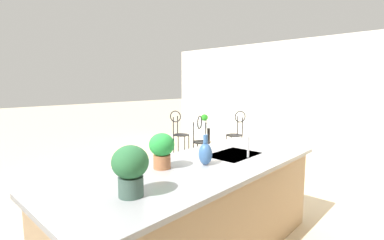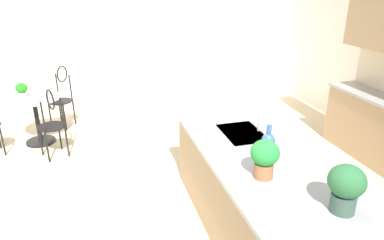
# 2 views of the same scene
# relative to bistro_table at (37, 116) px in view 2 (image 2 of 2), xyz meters

# --- Properties ---
(ground_plane) EXTENTS (40.00, 40.00, 0.00)m
(ground_plane) POSITION_rel_bistro_table_xyz_m (2.67, 1.49, -0.45)
(ground_plane) COLOR beige
(wall_left_window) EXTENTS (0.12, 7.80, 2.70)m
(wall_left_window) POSITION_rel_bistro_table_xyz_m (-1.59, 1.49, 0.90)
(wall_left_window) COLOR silver
(wall_left_window) RESTS_ON ground
(kitchen_island) EXTENTS (2.80, 1.06, 0.92)m
(kitchen_island) POSITION_rel_bistro_table_xyz_m (2.97, 2.34, 0.02)
(kitchen_island) COLOR tan
(kitchen_island) RESTS_ON ground
(bistro_table) EXTENTS (0.80, 0.80, 0.74)m
(bistro_table) POSITION_rel_bistro_table_xyz_m (0.00, 0.00, 0.00)
(bistro_table) COLOR black
(bistro_table) RESTS_ON ground
(chair_by_island) EXTENTS (0.52, 0.50, 1.04)m
(chair_by_island) POSITION_rel_bistro_table_xyz_m (0.59, 0.28, 0.13)
(chair_by_island) COLOR black
(chair_by_island) RESTS_ON ground
(chair_toward_desk) EXTENTS (0.52, 0.52, 1.04)m
(chair_toward_desk) POSITION_rel_bistro_table_xyz_m (-0.63, 0.35, 0.13)
(chair_toward_desk) COLOR black
(chair_toward_desk) RESTS_ON ground
(sink_faucet) EXTENTS (0.02, 0.02, 0.22)m
(sink_faucet) POSITION_rel_bistro_table_xyz_m (2.42, 2.52, 0.58)
(sink_faucet) COLOR #B2B5BA
(sink_faucet) RESTS_ON kitchen_island
(potted_plant_on_table) EXTENTS (0.17, 0.17, 0.24)m
(potted_plant_on_table) POSITION_rel_bistro_table_xyz_m (-0.01, -0.14, 0.43)
(potted_plant_on_table) COLOR beige
(potted_plant_on_table) RESTS_ON bistro_table
(potted_plant_counter_far) EXTENTS (0.25, 0.25, 0.35)m
(potted_plant_counter_far) POSITION_rel_bistro_table_xyz_m (3.82, 2.47, 0.67)
(potted_plant_counter_far) COLOR #385147
(potted_plant_counter_far) RESTS_ON kitchen_island
(potted_plant_counter_near) EXTENTS (0.23, 0.23, 0.32)m
(potted_plant_counter_near) POSITION_rel_bistro_table_xyz_m (3.27, 2.15, 0.66)
(potted_plant_counter_near) COLOR #9E603D
(potted_plant_counter_near) RESTS_ON kitchen_island
(vase_on_counter) EXTENTS (0.13, 0.13, 0.29)m
(vase_on_counter) POSITION_rel_bistro_table_xyz_m (2.92, 2.37, 0.58)
(vase_on_counter) COLOR #386099
(vase_on_counter) RESTS_ON kitchen_island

